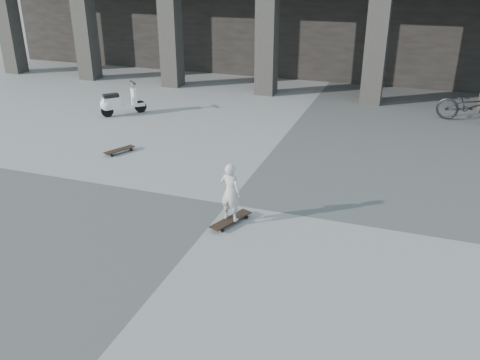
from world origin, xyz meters
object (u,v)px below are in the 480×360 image
(longboard, at_px, (231,220))
(scooter, at_px, (115,103))
(child, at_px, (231,192))
(bicycle, at_px, (471,106))
(skateboard_spare, at_px, (119,150))

(longboard, distance_m, scooter, 7.63)
(child, distance_m, bicycle, 9.07)
(child, bearing_deg, longboard, -34.94)
(scooter, relative_size, bicycle, 0.59)
(longboard, xyz_separation_m, skateboard_spare, (-3.80, 2.45, -0.00))
(skateboard_spare, distance_m, child, 4.56)
(skateboard_spare, xyz_separation_m, bicycle, (8.16, 5.50, 0.42))
(longboard, relative_size, child, 0.87)
(skateboard_spare, xyz_separation_m, scooter, (-1.79, 2.73, 0.31))
(longboard, bearing_deg, skateboard_spare, 78.95)
(longboard, bearing_deg, scooter, 68.92)
(skateboard_spare, distance_m, bicycle, 9.85)
(child, relative_size, bicycle, 0.57)
(scooter, bearing_deg, bicycle, -31.93)
(longboard, bearing_deg, bicycle, -6.99)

